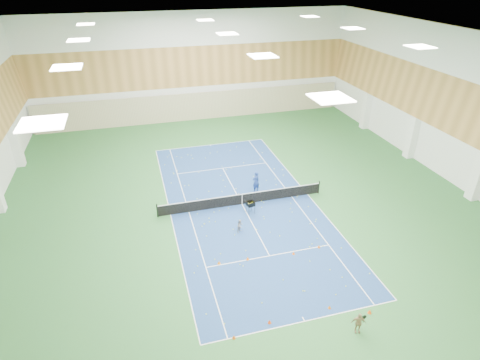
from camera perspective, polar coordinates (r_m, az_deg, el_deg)
name	(u,v)px	position (r m, az deg, el deg)	size (l,w,h in m)	color
ground	(242,204)	(30.89, 0.30, -3.49)	(40.00, 40.00, 0.00)	#2A632E
room_shell	(242,131)	(28.17, 0.33, 6.91)	(36.00, 40.00, 12.00)	white
wood_cladding	(242,104)	(27.50, 0.34, 10.79)	(36.00, 40.00, 8.00)	#BC8846
ceiling_light_grid	(243,43)	(26.57, 0.36, 18.87)	(21.40, 25.40, 0.06)	white
court_surface	(242,204)	(30.88, 0.30, -3.48)	(10.97, 23.77, 0.01)	navy
tennis_balls_scatter	(242,204)	(30.86, 0.30, -3.42)	(10.57, 22.77, 0.07)	#E5F62A
tennis_net	(242,198)	(30.60, 0.30, -2.62)	(12.80, 0.10, 1.10)	black
back_curtain	(196,106)	(47.84, -6.29, 10.36)	(35.40, 0.16, 3.20)	#C6B793
coach	(256,182)	(32.18, 2.28, -0.22)	(0.66, 0.44, 1.82)	navy
child_court	(240,226)	(27.68, 0.02, -6.52)	(0.47, 0.37, 0.97)	gray
child_apron	(358,323)	(21.95, 16.49, -18.89)	(0.72, 0.30, 1.23)	#A1855C
ball_cart	(250,207)	(29.63, 1.49, -3.90)	(0.57, 0.57, 0.99)	black
cone_svc_a	(219,262)	(25.23, -3.00, -11.62)	(0.23, 0.23, 0.25)	orange
cone_svc_b	(248,258)	(25.51, 1.10, -11.08)	(0.20, 0.20, 0.22)	orange
cone_svc_c	(294,253)	(26.16, 7.64, -10.23)	(0.19, 0.19, 0.21)	#FF5B0D
cone_svc_d	(319,246)	(26.95, 11.17, -9.24)	(0.20, 0.20, 0.22)	#EA5B0C
cone_base_a	(234,337)	(21.26, -0.87, -21.40)	(0.19, 0.19, 0.21)	#D9590B
cone_base_b	(270,321)	(21.93, 4.22, -19.43)	(0.21, 0.21, 0.23)	#F2410C
cone_base_c	(330,307)	(23.08, 12.63, -17.21)	(0.18, 0.18, 0.20)	orange
cone_base_d	(370,311)	(23.37, 17.98, -17.36)	(0.21, 0.21, 0.23)	#FF500D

